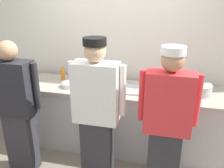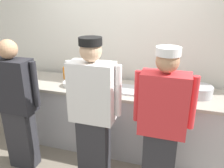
# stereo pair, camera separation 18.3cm
# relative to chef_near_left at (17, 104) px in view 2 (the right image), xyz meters

# --- Properties ---
(ground_plane) EXTENTS (9.00, 9.00, 0.00)m
(ground_plane) POSITION_rel_chef_near_left_xyz_m (0.94, 0.37, -0.88)
(ground_plane) COLOR slate
(wall_back) EXTENTS (5.00, 0.10, 2.82)m
(wall_back) POSITION_rel_chef_near_left_xyz_m (0.94, 1.23, 0.53)
(wall_back) COLOR silver
(wall_back) RESTS_ON ground
(prep_counter) EXTENTS (3.19, 0.71, 0.93)m
(prep_counter) POSITION_rel_chef_near_left_xyz_m (0.94, 0.75, -0.41)
(prep_counter) COLOR #B2B2B7
(prep_counter) RESTS_ON ground
(chef_near_left) EXTENTS (0.61, 0.24, 1.67)m
(chef_near_left) POSITION_rel_chef_near_left_xyz_m (0.00, 0.00, 0.00)
(chef_near_left) COLOR #2D2D33
(chef_near_left) RESTS_ON ground
(chef_center) EXTENTS (0.62, 0.24, 1.73)m
(chef_center) POSITION_rel_chef_near_left_xyz_m (0.98, 0.02, 0.05)
(chef_center) COLOR #2D2D33
(chef_center) RESTS_ON ground
(chef_far_right) EXTENTS (0.61, 0.24, 1.68)m
(chef_far_right) POSITION_rel_chef_near_left_xyz_m (1.73, 0.02, 0.02)
(chef_far_right) COLOR #2D2D33
(chef_far_right) RESTS_ON ground
(plate_stack_front) EXTENTS (0.23, 0.23, 0.08)m
(plate_stack_front) POSITION_rel_chef_near_left_xyz_m (-0.36, 0.79, 0.09)
(plate_stack_front) COLOR white
(plate_stack_front) RESTS_ON prep_counter
(plate_stack_rear) EXTENTS (0.23, 0.23, 0.06)m
(plate_stack_rear) POSITION_rel_chef_near_left_xyz_m (0.42, 0.64, 0.08)
(plate_stack_rear) COLOR white
(plate_stack_rear) RESTS_ON prep_counter
(mixing_bowl_steel) EXTENTS (0.33, 0.33, 0.13)m
(mixing_bowl_steel) POSITION_rel_chef_near_left_xyz_m (2.10, 0.78, 0.12)
(mixing_bowl_steel) COLOR #B7BABF
(mixing_bowl_steel) RESTS_ON prep_counter
(sheet_tray) EXTENTS (0.42, 0.35, 0.02)m
(sheet_tray) POSITION_rel_chef_near_left_xyz_m (1.28, 0.70, 0.06)
(sheet_tray) COLOR #B7BABF
(sheet_tray) RESTS_ON prep_counter
(squeeze_bottle_primary) EXTENTS (0.06, 0.06, 0.21)m
(squeeze_bottle_primary) POSITION_rel_chef_near_left_xyz_m (0.20, 0.88, 0.15)
(squeeze_bottle_primary) COLOR orange
(squeeze_bottle_primary) RESTS_ON prep_counter
(ramekin_green_sauce) EXTENTS (0.11, 0.11, 0.04)m
(ramekin_green_sauce) POSITION_rel_chef_near_left_xyz_m (0.98, 0.62, 0.08)
(ramekin_green_sauce) COLOR white
(ramekin_green_sauce) RESTS_ON prep_counter
(ramekin_orange_sauce) EXTENTS (0.10, 0.10, 0.04)m
(ramekin_orange_sauce) POSITION_rel_chef_near_left_xyz_m (1.91, 0.54, 0.08)
(ramekin_orange_sauce) COLOR white
(ramekin_orange_sauce) RESTS_ON prep_counter
(ramekin_red_sauce) EXTENTS (0.10, 0.10, 0.04)m
(ramekin_red_sauce) POSITION_rel_chef_near_left_xyz_m (0.68, 0.72, 0.07)
(ramekin_red_sauce) COLOR white
(ramekin_red_sauce) RESTS_ON prep_counter
(deli_cup) EXTENTS (0.09, 0.09, 0.11)m
(deli_cup) POSITION_rel_chef_near_left_xyz_m (0.79, 0.87, 0.11)
(deli_cup) COLOR white
(deli_cup) RESTS_ON prep_counter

